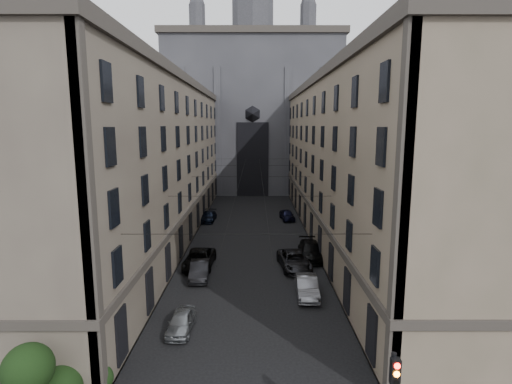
{
  "coord_description": "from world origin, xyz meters",
  "views": [
    {
      "loc": [
        0.48,
        -11.49,
        13.49
      ],
      "look_at": [
        0.53,
        12.65,
        9.43
      ],
      "focal_mm": 28.0,
      "sensor_mm": 36.0,
      "label": 1
    }
  ],
  "objects_px": {
    "gothic_tower": "(253,104)",
    "car_left_far": "(208,216)",
    "car_right_midfar": "(311,251)",
    "car_left_midnear": "(200,270)",
    "car_right_far": "(287,215)",
    "car_right_midnear": "(294,260)",
    "car_left_near": "(181,321)",
    "car_right_near": "(307,287)",
    "car_left_midfar": "(199,259)"
  },
  "relations": [
    {
      "from": "gothic_tower",
      "to": "car_left_far",
      "type": "xyz_separation_m",
      "value": [
        -6.17,
        -31.19,
        -17.11
      ]
    },
    {
      "from": "car_right_midfar",
      "to": "car_left_midnear",
      "type": "bearing_deg",
      "value": -153.13
    },
    {
      "from": "car_right_midfar",
      "to": "car_right_far",
      "type": "bearing_deg",
      "value": 94.21
    },
    {
      "from": "gothic_tower",
      "to": "car_right_midnear",
      "type": "bearing_deg",
      "value": -85.21
    },
    {
      "from": "car_left_far",
      "to": "car_right_far",
      "type": "relative_size",
      "value": 1.11
    },
    {
      "from": "car_left_far",
      "to": "car_right_midfar",
      "type": "height_order",
      "value": "car_right_midfar"
    },
    {
      "from": "gothic_tower",
      "to": "car_right_far",
      "type": "distance_m",
      "value": 35.29
    },
    {
      "from": "car_left_near",
      "to": "car_left_midnear",
      "type": "height_order",
      "value": "car_left_midnear"
    },
    {
      "from": "gothic_tower",
      "to": "car_right_midnear",
      "type": "relative_size",
      "value": 10.17
    },
    {
      "from": "car_left_near",
      "to": "car_right_far",
      "type": "height_order",
      "value": "car_right_far"
    },
    {
      "from": "gothic_tower",
      "to": "car_right_midfar",
      "type": "bearing_deg",
      "value": -82.53
    },
    {
      "from": "gothic_tower",
      "to": "car_left_near",
      "type": "bearing_deg",
      "value": -94.09
    },
    {
      "from": "car_left_far",
      "to": "car_right_far",
      "type": "bearing_deg",
      "value": 7.07
    },
    {
      "from": "car_right_near",
      "to": "car_right_midfar",
      "type": "bearing_deg",
      "value": 81.58
    },
    {
      "from": "car_right_far",
      "to": "gothic_tower",
      "type": "bearing_deg",
      "value": 91.57
    },
    {
      "from": "car_right_near",
      "to": "car_left_midfar",
      "type": "bearing_deg",
      "value": 146.9
    },
    {
      "from": "gothic_tower",
      "to": "car_left_far",
      "type": "relative_size",
      "value": 12.28
    },
    {
      "from": "car_left_far",
      "to": "car_right_midfar",
      "type": "distance_m",
      "value": 20.31
    },
    {
      "from": "gothic_tower",
      "to": "car_right_near",
      "type": "height_order",
      "value": "gothic_tower"
    },
    {
      "from": "car_left_midnear",
      "to": "car_right_near",
      "type": "bearing_deg",
      "value": -25.73
    },
    {
      "from": "car_left_near",
      "to": "car_right_far",
      "type": "xyz_separation_m",
      "value": [
        9.49,
        31.37,
        0.06
      ]
    },
    {
      "from": "car_right_midnear",
      "to": "car_right_far",
      "type": "bearing_deg",
      "value": 80.97
    },
    {
      "from": "car_right_far",
      "to": "car_left_far",
      "type": "bearing_deg",
      "value": 175.81
    },
    {
      "from": "car_left_near",
      "to": "car_left_far",
      "type": "bearing_deg",
      "value": 95.3
    },
    {
      "from": "car_left_near",
      "to": "car_right_midnear",
      "type": "height_order",
      "value": "car_right_midnear"
    },
    {
      "from": "car_left_near",
      "to": "car_left_midnear",
      "type": "xyz_separation_m",
      "value": [
        -0.05,
        9.22,
        0.09
      ]
    },
    {
      "from": "car_left_midfar",
      "to": "car_right_midfar",
      "type": "height_order",
      "value": "car_right_midfar"
    },
    {
      "from": "car_left_midfar",
      "to": "car_right_far",
      "type": "relative_size",
      "value": 1.35
    },
    {
      "from": "car_right_far",
      "to": "car_right_midnear",
      "type": "bearing_deg",
      "value": -100.42
    },
    {
      "from": "car_right_midfar",
      "to": "car_right_near",
      "type": "bearing_deg",
      "value": -99.62
    },
    {
      "from": "car_right_near",
      "to": "car_right_midnear",
      "type": "distance_m",
      "value": 6.23
    },
    {
      "from": "car_right_midfar",
      "to": "car_right_far",
      "type": "relative_size",
      "value": 1.34
    },
    {
      "from": "car_left_midnear",
      "to": "car_left_far",
      "type": "relative_size",
      "value": 0.97
    },
    {
      "from": "car_left_midnear",
      "to": "car_left_far",
      "type": "xyz_separation_m",
      "value": [
        -1.7,
        21.43,
        -0.07
      ]
    },
    {
      "from": "car_right_far",
      "to": "car_left_midnear",
      "type": "bearing_deg",
      "value": -121.19
    },
    {
      "from": "car_left_near",
      "to": "car_right_midfar",
      "type": "xyz_separation_m",
      "value": [
        10.62,
        14.54,
        0.17
      ]
    },
    {
      "from": "car_right_midnear",
      "to": "car_left_midnear",
      "type": "bearing_deg",
      "value": -170.45
    },
    {
      "from": "car_right_midnear",
      "to": "car_left_midfar",
      "type": "bearing_deg",
      "value": 171.29
    },
    {
      "from": "car_left_far",
      "to": "car_right_far",
      "type": "xyz_separation_m",
      "value": [
        11.24,
        0.72,
        0.04
      ]
    },
    {
      "from": "car_left_near",
      "to": "car_left_midfar",
      "type": "height_order",
      "value": "car_left_midfar"
    },
    {
      "from": "gothic_tower",
      "to": "car_right_midnear",
      "type": "distance_m",
      "value": 53.1
    },
    {
      "from": "car_left_midnear",
      "to": "car_left_midfar",
      "type": "distance_m",
      "value": 2.88
    },
    {
      "from": "car_left_midnear",
      "to": "car_right_far",
      "type": "bearing_deg",
      "value": 63.28
    },
    {
      "from": "gothic_tower",
      "to": "car_left_near",
      "type": "height_order",
      "value": "gothic_tower"
    },
    {
      "from": "car_left_midfar",
      "to": "car_right_midfar",
      "type": "bearing_deg",
      "value": 14.61
    },
    {
      "from": "car_left_near",
      "to": "car_left_far",
      "type": "distance_m",
      "value": 30.7
    },
    {
      "from": "gothic_tower",
      "to": "car_right_far",
      "type": "height_order",
      "value": "gothic_tower"
    },
    {
      "from": "car_right_near",
      "to": "car_right_midfar",
      "type": "distance_m",
      "value": 9.18
    },
    {
      "from": "car_left_midnear",
      "to": "car_right_near",
      "type": "relative_size",
      "value": 0.98
    },
    {
      "from": "car_left_midfar",
      "to": "car_right_midnear",
      "type": "bearing_deg",
      "value": -0.19
    }
  ]
}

